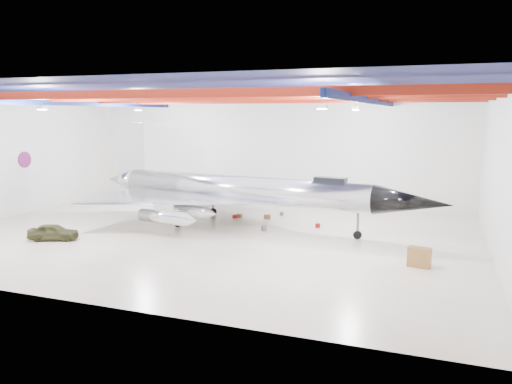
% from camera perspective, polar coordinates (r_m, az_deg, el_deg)
% --- Properties ---
extents(floor, '(40.00, 40.00, 0.00)m').
position_cam_1_polar(floor, '(38.98, -5.29, -4.84)').
color(floor, beige).
rests_on(floor, ground).
extents(wall_back, '(40.00, 0.00, 40.00)m').
position_cam_1_polar(wall_back, '(51.92, 1.75, 4.81)').
color(wall_back, silver).
rests_on(wall_back, floor).
extents(wall_left, '(0.00, 30.00, 30.00)m').
position_cam_1_polar(wall_left, '(50.00, -26.62, 3.70)').
color(wall_left, silver).
rests_on(wall_left, floor).
extents(wall_right, '(0.00, 30.00, 30.00)m').
position_cam_1_polar(wall_right, '(34.55, 26.11, 1.76)').
color(wall_right, silver).
rests_on(wall_right, floor).
extents(ceiling, '(40.00, 40.00, 0.00)m').
position_cam_1_polar(ceiling, '(37.88, -5.54, 11.53)').
color(ceiling, '#0A0F38').
rests_on(ceiling, wall_back).
extents(ceiling_structure, '(39.50, 29.50, 1.08)m').
position_cam_1_polar(ceiling_structure, '(37.86, -5.52, 10.51)').
color(ceiling_structure, maroon).
rests_on(ceiling_structure, ceiling).
extents(wall_roundel, '(0.10, 1.50, 1.50)m').
position_cam_1_polar(wall_roundel, '(51.39, -24.92, 3.37)').
color(wall_roundel, '#B21414').
rests_on(wall_roundel, wall_left).
extents(jet_aircraft, '(30.93, 19.58, 8.44)m').
position_cam_1_polar(jet_aircraft, '(41.31, -1.84, -0.10)').
color(jet_aircraft, silver).
rests_on(jet_aircraft, floor).
extents(jeep, '(3.84, 2.64, 1.21)m').
position_cam_1_polar(jeep, '(39.93, -22.15, -4.25)').
color(jeep, '#37381C').
rests_on(jeep, floor).
extents(desk, '(1.45, 0.95, 1.23)m').
position_cam_1_polar(desk, '(32.25, 18.15, -7.10)').
color(desk, brown).
rests_on(desk, floor).
extents(crate_ply, '(0.54, 0.43, 0.37)m').
position_cam_1_polar(crate_ply, '(44.36, -9.05, -2.97)').
color(crate_ply, olive).
rests_on(crate_ply, floor).
extents(toolbox_red, '(0.49, 0.43, 0.30)m').
position_cam_1_polar(toolbox_red, '(44.71, -2.42, -2.81)').
color(toolbox_red, maroon).
rests_on(toolbox_red, floor).
extents(engine_drum, '(0.51, 0.51, 0.40)m').
position_cam_1_polar(engine_drum, '(40.07, 0.91, -4.13)').
color(engine_drum, '#59595B').
rests_on(engine_drum, floor).
extents(parts_bin, '(0.60, 0.50, 0.39)m').
position_cam_1_polar(parts_bin, '(44.33, 1.31, -2.85)').
color(parts_bin, olive).
rests_on(parts_bin, floor).
extents(crate_small, '(0.33, 0.27, 0.23)m').
position_cam_1_polar(crate_small, '(48.68, -11.60, -2.06)').
color(crate_small, '#59595B').
rests_on(crate_small, floor).
extents(tool_chest, '(0.47, 0.47, 0.36)m').
position_cam_1_polar(tool_chest, '(41.34, 7.07, -3.81)').
color(tool_chest, maroon).
rests_on(tool_chest, floor).
extents(oil_barrel, '(0.52, 0.43, 0.34)m').
position_cam_1_polar(oil_barrel, '(44.88, -1.94, -2.74)').
color(oil_barrel, olive).
rests_on(oil_barrel, floor).
extents(spares_box, '(0.40, 0.40, 0.32)m').
position_cam_1_polar(spares_box, '(45.89, 2.94, -2.50)').
color(spares_box, '#59595B').
rests_on(spares_box, floor).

